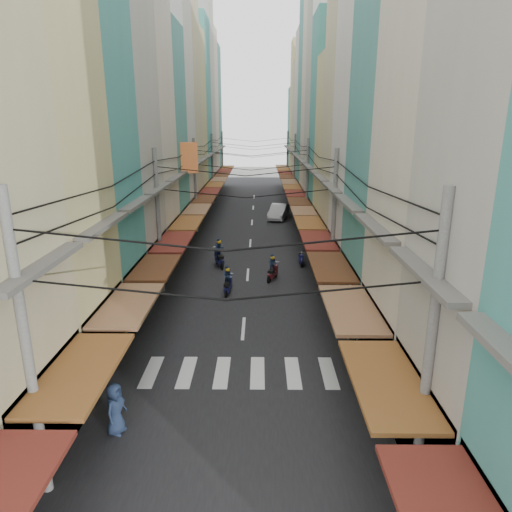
# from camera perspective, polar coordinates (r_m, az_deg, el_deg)

# --- Properties ---
(ground) EXTENTS (160.00, 160.00, 0.00)m
(ground) POSITION_cam_1_polar(r_m,az_deg,el_deg) (23.94, -1.42, -7.01)
(ground) COLOR slate
(ground) RESTS_ON ground
(road) EXTENTS (10.00, 80.00, 0.02)m
(road) POSITION_cam_1_polar(r_m,az_deg,el_deg) (43.02, -0.55, 3.65)
(road) COLOR black
(road) RESTS_ON ground
(sidewalk_left) EXTENTS (3.00, 80.00, 0.06)m
(sidewalk_left) POSITION_cam_1_polar(r_m,az_deg,el_deg) (43.62, -9.14, 3.65)
(sidewalk_left) COLOR gray
(sidewalk_left) RESTS_ON ground
(sidewalk_right) EXTENTS (3.00, 80.00, 0.06)m
(sidewalk_right) POSITION_cam_1_polar(r_m,az_deg,el_deg) (43.39, 8.08, 3.63)
(sidewalk_right) COLOR gray
(sidewalk_right) RESTS_ON ground
(crosswalk) EXTENTS (7.55, 2.40, 0.01)m
(crosswalk) POSITION_cam_1_polar(r_m,az_deg,el_deg) (18.58, -2.04, -14.31)
(crosswalk) COLOR silver
(crosswalk) RESTS_ON ground
(building_row_left) EXTENTS (7.80, 67.67, 23.70)m
(building_row_left) POSITION_cam_1_polar(r_m,az_deg,el_deg) (39.48, -12.75, 16.42)
(building_row_left) COLOR beige
(building_row_left) RESTS_ON ground
(building_row_right) EXTENTS (7.80, 68.98, 22.59)m
(building_row_right) POSITION_cam_1_polar(r_m,az_deg,el_deg) (39.05, 11.48, 15.95)
(building_row_right) COLOR teal
(building_row_right) RESTS_ON ground
(utility_poles) EXTENTS (10.20, 66.13, 8.20)m
(utility_poles) POSITION_cam_1_polar(r_m,az_deg,el_deg) (37.09, -0.72, 11.89)
(utility_poles) COLOR gray
(utility_poles) RESTS_ON ground
(white_car) EXTENTS (5.53, 3.14, 1.84)m
(white_car) POSITION_cam_1_polar(r_m,az_deg,el_deg) (46.79, 2.83, 4.66)
(white_car) COLOR silver
(white_car) RESTS_ON ground
(bicycle) EXTENTS (1.77, 0.94, 1.15)m
(bicycle) POSITION_cam_1_polar(r_m,az_deg,el_deg) (23.67, 17.12, -8.06)
(bicycle) COLOR black
(bicycle) RESTS_ON ground
(moving_scooters) EXTENTS (6.05, 7.30, 1.96)m
(moving_scooters) POSITION_cam_1_polar(r_m,az_deg,el_deg) (29.32, -1.57, -1.42)
(moving_scooters) COLOR black
(moving_scooters) RESTS_ON ground
(parked_scooters) EXTENTS (12.97, 14.05, 1.01)m
(parked_scooters) POSITION_cam_1_polar(r_m,az_deg,el_deg) (21.07, 11.73, -9.34)
(parked_scooters) COLOR black
(parked_scooters) RESTS_ON ground
(pedestrians) EXTENTS (13.74, 21.75, 2.21)m
(pedestrians) POSITION_cam_1_polar(r_m,az_deg,el_deg) (23.10, -11.98, -5.59)
(pedestrians) COLOR #27202A
(pedestrians) RESTS_ON ground
(market_umbrella) EXTENTS (2.32, 2.32, 2.44)m
(market_umbrella) POSITION_cam_1_polar(r_m,az_deg,el_deg) (19.96, 18.95, -6.17)
(market_umbrella) COLOR #B2B2B7
(market_umbrella) RESTS_ON ground
(traffic_sign) EXTENTS (0.10, 0.65, 2.96)m
(traffic_sign) POSITION_cam_1_polar(r_m,az_deg,el_deg) (20.60, 11.71, -4.85)
(traffic_sign) COLOR gray
(traffic_sign) RESTS_ON ground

